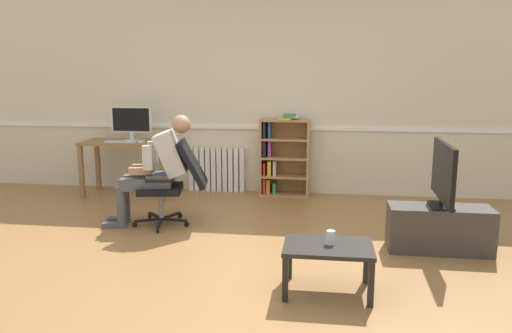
% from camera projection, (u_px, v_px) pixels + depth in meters
% --- Properties ---
extents(ground_plane, '(18.00, 18.00, 0.00)m').
position_uv_depth(ground_plane, '(227.00, 258.00, 4.57)').
color(ground_plane, olive).
extents(back_wall, '(12.00, 0.13, 2.70)m').
position_uv_depth(back_wall, '(263.00, 97.00, 6.89)').
color(back_wall, beige).
rests_on(back_wall, ground_plane).
extents(computer_desk, '(1.21, 0.58, 0.76)m').
position_uv_depth(computer_desk, '(128.00, 150.00, 6.78)').
color(computer_desk, olive).
rests_on(computer_desk, ground_plane).
extents(imac_monitor, '(0.56, 0.14, 0.46)m').
position_uv_depth(imac_monitor, '(131.00, 121.00, 6.78)').
color(imac_monitor, silver).
rests_on(imac_monitor, computer_desk).
extents(keyboard, '(0.42, 0.12, 0.02)m').
position_uv_depth(keyboard, '(121.00, 142.00, 6.63)').
color(keyboard, silver).
rests_on(keyboard, computer_desk).
extents(computer_mouse, '(0.06, 0.10, 0.03)m').
position_uv_depth(computer_mouse, '(141.00, 141.00, 6.61)').
color(computer_mouse, white).
rests_on(computer_mouse, computer_desk).
extents(bookshelf, '(0.68, 0.29, 1.13)m').
position_uv_depth(bookshelf, '(282.00, 157.00, 6.80)').
color(bookshelf, '#AD7F4C').
rests_on(bookshelf, ground_plane).
extents(radiator, '(0.80, 0.08, 0.63)m').
position_uv_depth(radiator, '(217.00, 169.00, 7.07)').
color(radiator, white).
rests_on(radiator, ground_plane).
extents(office_chair, '(0.84, 0.63, 0.96)m').
position_uv_depth(office_chair, '(175.00, 179.00, 5.47)').
color(office_chair, black).
rests_on(office_chair, ground_plane).
extents(person_seated, '(0.99, 0.48, 1.23)m').
position_uv_depth(person_seated, '(157.00, 167.00, 5.44)').
color(person_seated, '#4C4C51').
rests_on(person_seated, ground_plane).
extents(tv_stand, '(0.95, 0.37, 0.43)m').
position_uv_depth(tv_stand, '(439.00, 229.00, 4.71)').
color(tv_stand, '#3D3833').
rests_on(tv_stand, ground_plane).
extents(tv_screen, '(0.21, 0.91, 0.61)m').
position_uv_depth(tv_screen, '(443.00, 174.00, 4.61)').
color(tv_screen, black).
rests_on(tv_screen, tv_stand).
extents(coffee_table, '(0.68, 0.48, 0.38)m').
position_uv_depth(coffee_table, '(328.00, 252.00, 3.80)').
color(coffee_table, black).
rests_on(coffee_table, ground_plane).
extents(drinking_glass, '(0.07, 0.07, 0.11)m').
position_uv_depth(drinking_glass, '(331.00, 237.00, 3.80)').
color(drinking_glass, silver).
rests_on(drinking_glass, coffee_table).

